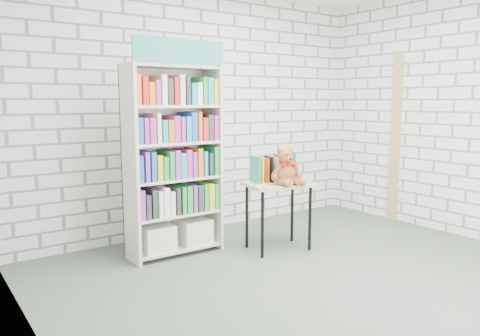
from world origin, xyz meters
TOP-DOWN VIEW (x-y plane):
  - ground at (0.00, 0.00)m, footprint 4.50×4.50m
  - room_shell at (0.00, 0.00)m, footprint 4.52×4.02m
  - bookshelf at (-0.72, 1.36)m, footprint 0.93×0.36m
  - display_table at (0.22, 0.86)m, footprint 0.72×0.56m
  - table_books at (0.24, 0.97)m, footprint 0.48×0.28m
  - teddy_bear at (0.23, 0.75)m, footprint 0.34×0.33m
  - door_trim at (2.23, 0.95)m, footprint 0.05×0.12m

SIDE VIEW (x-z plane):
  - ground at x=0.00m, z-range 0.00..0.00m
  - display_table at x=0.22m, z-range 0.25..0.95m
  - table_books at x=0.24m, z-range 0.70..0.97m
  - teddy_bear at x=0.23m, z-range 0.66..1.03m
  - bookshelf at x=-0.72m, z-range -0.09..2.01m
  - door_trim at x=2.23m, z-range 0.00..2.10m
  - room_shell at x=0.00m, z-range 0.38..3.19m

